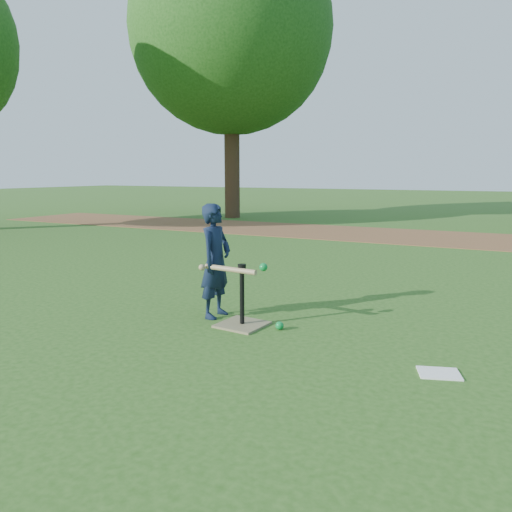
% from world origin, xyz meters
% --- Properties ---
extents(ground, '(80.00, 80.00, 0.00)m').
position_xyz_m(ground, '(0.00, 0.00, 0.00)').
color(ground, '#285116').
rests_on(ground, ground).
extents(dirt_strip, '(24.00, 3.00, 0.01)m').
position_xyz_m(dirt_strip, '(0.00, 7.50, 0.01)').
color(dirt_strip, brown).
rests_on(dirt_strip, ground).
extents(child, '(0.29, 0.43, 1.18)m').
position_xyz_m(child, '(-0.40, -0.17, 0.59)').
color(child, '#101B31').
rests_on(child, ground).
extents(wiffle_ball_ground, '(0.08, 0.08, 0.08)m').
position_xyz_m(wiffle_ball_ground, '(0.37, -0.28, 0.04)').
color(wiffle_ball_ground, '#0B8232').
rests_on(wiffle_ball_ground, ground).
extents(clipboard, '(0.36, 0.31, 0.01)m').
position_xyz_m(clipboard, '(1.88, -0.71, 0.01)').
color(clipboard, white).
rests_on(clipboard, ground).
extents(batting_tee, '(0.47, 0.47, 0.61)m').
position_xyz_m(batting_tee, '(-0.01, -0.33, 0.11)').
color(batting_tee, olive).
rests_on(batting_tee, ground).
extents(swing_action, '(0.69, 0.20, 0.11)m').
position_xyz_m(swing_action, '(-0.09, -0.34, 0.56)').
color(swing_action, tan).
rests_on(swing_action, ground).
extents(tree_left, '(6.40, 6.40, 9.08)m').
position_xyz_m(tree_left, '(-6.00, 10.00, 5.87)').
color(tree_left, '#382316').
rests_on(tree_left, ground).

